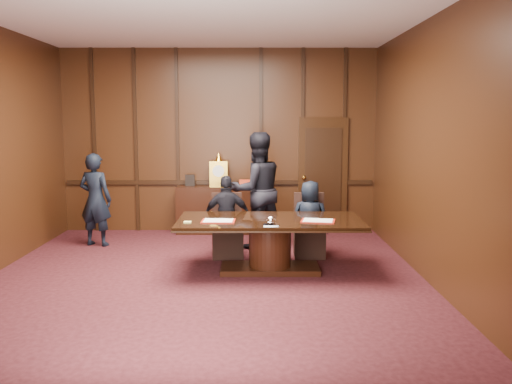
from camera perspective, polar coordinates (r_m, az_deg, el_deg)
room at (r=7.13m, az=-5.11°, el=4.09°), size 7.00×7.04×3.50m
sideboard at (r=10.37m, az=-3.90°, el=-1.66°), size 1.60×0.45×1.54m
conference_table at (r=7.73m, az=1.48°, el=-4.69°), size 2.62×1.32×0.76m
folder_left at (r=7.52m, az=-3.99°, el=-3.04°), size 0.47×0.34×0.02m
folder_right at (r=7.56m, az=6.54°, el=-3.02°), size 0.52×0.41×0.02m
inkstand at (r=7.23m, az=1.59°, el=-3.10°), size 0.20×0.14×0.12m
notepad at (r=7.48m, az=-7.22°, el=-3.15°), size 0.10×0.07×0.01m
chair_left at (r=8.64m, az=-3.03°, el=-4.85°), size 0.52×0.52×0.99m
chair_right at (r=8.67m, az=5.63°, el=-4.83°), size 0.49×0.49×0.99m
signatory_left at (r=8.49m, az=-3.06°, el=-2.63°), size 0.78×0.39×1.29m
signatory_right at (r=8.53m, az=5.71°, el=-2.87°), size 0.66×0.51×1.22m
witness_left at (r=9.66m, az=-16.55°, el=-0.78°), size 0.66×0.52×1.60m
witness_right at (r=9.11m, az=0.09°, el=0.18°), size 1.16×1.04×1.95m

